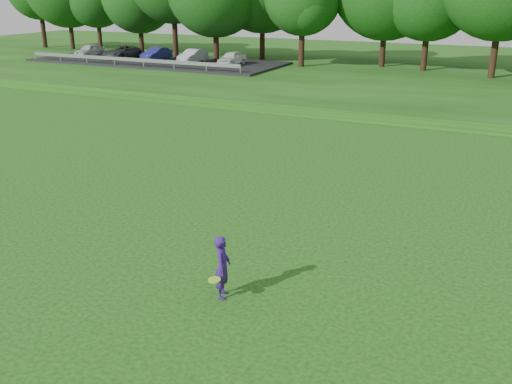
% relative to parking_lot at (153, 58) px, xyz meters
% --- Properties ---
extents(ground, '(140.00, 140.00, 0.00)m').
position_rel_parking_lot_xyz_m(ground, '(24.25, -32.80, -1.02)').
color(ground, '#153F0C').
rests_on(ground, ground).
extents(berm, '(130.00, 30.00, 0.60)m').
position_rel_parking_lot_xyz_m(berm, '(24.25, 1.20, -0.72)').
color(berm, '#153F0C').
rests_on(berm, ground).
extents(walking_path, '(130.00, 1.60, 0.04)m').
position_rel_parking_lot_xyz_m(walking_path, '(24.25, -12.80, -1.00)').
color(walking_path, gray).
rests_on(walking_path, ground).
extents(parking_lot, '(24.00, 9.00, 1.38)m').
position_rel_parking_lot_xyz_m(parking_lot, '(0.00, 0.00, 0.00)').
color(parking_lot, black).
rests_on(parking_lot, berm).
extents(woman, '(0.56, 0.94, 1.62)m').
position_rel_parking_lot_xyz_m(woman, '(26.12, -34.21, -0.21)').
color(woman, '#351667').
rests_on(woman, ground).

